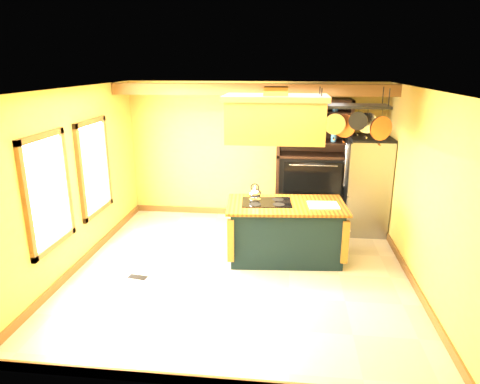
% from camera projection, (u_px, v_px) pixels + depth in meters
% --- Properties ---
extents(floor, '(5.00, 5.00, 0.00)m').
position_uv_depth(floor, '(241.00, 270.00, 6.54)').
color(floor, beige).
rests_on(floor, ground).
extents(ceiling, '(5.00, 5.00, 0.00)m').
position_uv_depth(ceiling, '(241.00, 89.00, 5.75)').
color(ceiling, white).
rests_on(ceiling, wall_back).
extents(wall_back, '(5.00, 0.02, 2.70)m').
position_uv_depth(wall_back, '(255.00, 151.00, 8.52)').
color(wall_back, gold).
rests_on(wall_back, floor).
extents(wall_front, '(5.00, 0.02, 2.70)m').
position_uv_depth(wall_front, '(209.00, 262.00, 3.77)').
color(wall_front, gold).
rests_on(wall_front, floor).
extents(wall_left, '(0.02, 5.00, 2.70)m').
position_uv_depth(wall_left, '(75.00, 180.00, 6.41)').
color(wall_left, gold).
rests_on(wall_left, floor).
extents(wall_right, '(0.02, 5.00, 2.70)m').
position_uv_depth(wall_right, '(421.00, 191.00, 5.88)').
color(wall_right, gold).
rests_on(wall_right, floor).
extents(ceiling_beam, '(5.00, 0.15, 0.20)m').
position_uv_depth(ceiling_beam, '(252.00, 90.00, 7.40)').
color(ceiling_beam, brown).
rests_on(ceiling_beam, ceiling).
extents(window_near, '(0.06, 1.06, 1.56)m').
position_uv_depth(window_near, '(48.00, 192.00, 5.63)').
color(window_near, brown).
rests_on(window_near, wall_left).
extents(window_far, '(0.06, 1.06, 1.56)m').
position_uv_depth(window_far, '(95.00, 167.00, 6.97)').
color(window_far, brown).
rests_on(window_far, wall_left).
extents(kitchen_island, '(1.92, 1.17, 1.11)m').
position_uv_depth(kitchen_island, '(285.00, 231.00, 6.82)').
color(kitchen_island, black).
rests_on(kitchen_island, floor).
extents(range_hood, '(1.52, 0.86, 0.80)m').
position_uv_depth(range_hood, '(276.00, 117.00, 6.32)').
color(range_hood, '#A46929').
rests_on(range_hood, ceiling).
extents(pot_rack, '(1.12, 0.51, 0.74)m').
position_uv_depth(pot_rack, '(353.00, 115.00, 6.19)').
color(pot_rack, black).
rests_on(pot_rack, ceiling).
extents(refrigerator, '(0.75, 0.89, 1.74)m').
position_uv_depth(refrigerator, '(365.00, 187.00, 7.87)').
color(refrigerator, gray).
rests_on(refrigerator, floor).
extents(hutch, '(1.36, 0.61, 2.40)m').
position_uv_depth(hutch, '(311.00, 177.00, 8.28)').
color(hutch, black).
rests_on(hutch, floor).
extents(floor_register, '(0.30, 0.16, 0.01)m').
position_uv_depth(floor_register, '(138.00, 277.00, 6.30)').
color(floor_register, black).
rests_on(floor_register, floor).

